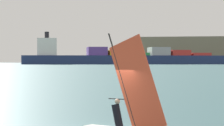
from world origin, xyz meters
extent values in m
cylinder|color=black|center=(0.82, -0.36, 2.06)|extent=(1.19, 0.96, 3.90)
cube|color=#E54C2D|center=(1.39, -0.81, 1.89)|extent=(2.20, 1.76, 4.08)
cylinder|color=black|center=(0.88, -0.41, 1.30)|extent=(1.26, 1.01, 0.04)
cylinder|color=black|center=(0.62, -0.20, 0.60)|extent=(0.62, 0.59, 1.01)
sphere|color=tan|center=(0.62, -0.20, 1.20)|extent=(0.22, 0.22, 0.22)
cube|color=navy|center=(22.84, 470.41, 4.08)|extent=(190.66, 46.25, 8.15)
cube|color=silver|center=(-48.54, 462.56, 16.02)|extent=(19.35, 20.17, 15.72)
cylinder|color=black|center=(-48.54, 462.56, 26.88)|extent=(4.00, 4.00, 6.00)
cube|color=#59388C|center=(-2.70, 467.60, 12.05)|extent=(20.00, 24.96, 7.80)
cube|color=gold|center=(16.71, 469.74, 10.75)|extent=(20.00, 24.96, 5.20)
cube|color=#2D8C47|center=(36.12, 471.87, 9.45)|extent=(20.00, 24.96, 2.60)
cube|color=#99999E|center=(55.53, 474.01, 12.05)|extent=(20.00, 24.96, 7.80)
cube|color=red|center=(74.94, 476.14, 10.75)|extent=(20.00, 24.96, 5.20)
cube|color=red|center=(94.35, 478.28, 9.45)|extent=(20.00, 24.96, 2.60)
camera|label=1|loc=(-0.11, -21.82, 2.85)|focal=84.71mm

